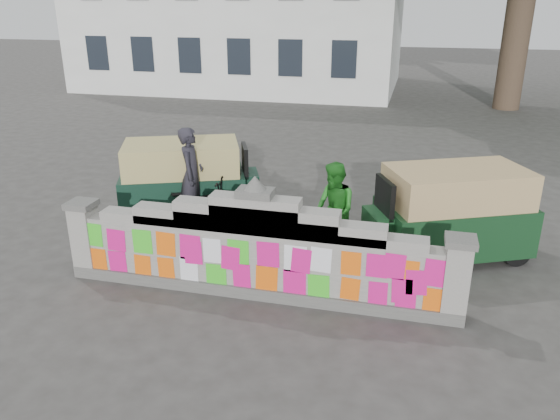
{
  "coord_description": "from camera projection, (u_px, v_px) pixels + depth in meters",
  "views": [
    {
      "loc": [
        2.24,
        -7.41,
        4.47
      ],
      "look_at": [
        0.14,
        1.0,
        1.1
      ],
      "focal_mm": 35.0,
      "sensor_mm": 36.0,
      "label": 1
    }
  ],
  "objects": [
    {
      "name": "building",
      "position": [
        246.0,
        8.0,
        28.84
      ],
      "size": [
        16.0,
        10.0,
        8.9
      ],
      "color": "silver",
      "rests_on": "ground"
    },
    {
      "name": "rickshaw_left",
      "position": [
        187.0,
        179.0,
        11.66
      ],
      "size": [
        3.09,
        2.27,
        1.66
      ],
      "rotation": [
        0.0,
        0.0,
        0.39
      ],
      "color": "black",
      "rests_on": "ground"
    },
    {
      "name": "cyclist_bike",
      "position": [
        194.0,
        204.0,
        11.1
      ],
      "size": [
        2.2,
        1.01,
        1.12
      ],
      "primitive_type": "imported",
      "rotation": [
        0.0,
        0.0,
        1.7
      ],
      "color": "black",
      "rests_on": "ground"
    },
    {
      "name": "cyclist_rider",
      "position": [
        192.0,
        186.0,
        10.96
      ],
      "size": [
        0.54,
        0.74,
        1.9
      ],
      "primitive_type": "imported",
      "rotation": [
        0.0,
        0.0,
        1.7
      ],
      "color": "#23212A",
      "rests_on": "ground"
    },
    {
      "name": "ground",
      "position": [
        257.0,
        294.0,
        8.83
      ],
      "size": [
        100.0,
        100.0,
        0.0
      ],
      "primitive_type": "plane",
      "color": "#383533",
      "rests_on": "ground"
    },
    {
      "name": "pedestrian",
      "position": [
        334.0,
        210.0,
        9.94
      ],
      "size": [
        1.04,
        1.08,
        1.75
      ],
      "primitive_type": "imported",
      "rotation": [
        0.0,
        0.0,
        -0.93
      ],
      "color": "#227C21",
      "rests_on": "ground"
    },
    {
      "name": "parapet_wall",
      "position": [
        256.0,
        253.0,
        8.55
      ],
      "size": [
        6.48,
        0.44,
        2.01
      ],
      "color": "#4C4C49",
      "rests_on": "ground"
    },
    {
      "name": "rickshaw_right",
      "position": [
        450.0,
        212.0,
        9.84
      ],
      "size": [
        3.11,
        2.37,
        1.68
      ],
      "rotation": [
        0.0,
        0.0,
        3.57
      ],
      "color": "#113419",
      "rests_on": "ground"
    }
  ]
}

